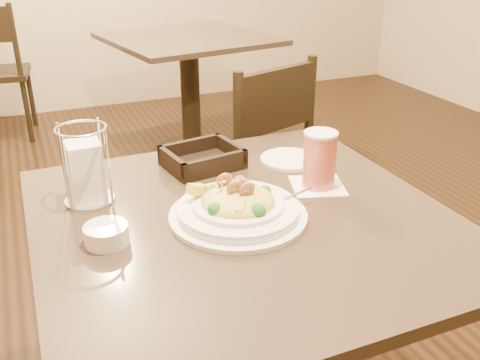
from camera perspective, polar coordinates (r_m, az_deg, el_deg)
name	(u,v)px	position (r m, az deg, el deg)	size (l,w,h in m)	color
main_table	(243,303)	(1.33, 0.34, -13.02)	(0.90, 0.90, 0.76)	black
background_table	(190,76)	(3.40, -5.39, 11.01)	(1.04, 1.04, 0.76)	black
dining_chair_near	(251,167)	(2.10, 1.16, 1.35)	(0.53, 0.53, 0.93)	black
pasta_bowl	(238,207)	(1.17, -0.24, -2.88)	(0.34, 0.31, 0.10)	white
drink_glass	(319,160)	(1.31, 8.46, 2.11)	(0.16, 0.16, 0.14)	white
bread_basket	(202,160)	(1.44, -4.03, 2.19)	(0.21, 0.18, 0.05)	black
napkin_caddy	(86,170)	(1.27, -16.09, 1.02)	(0.12, 0.12, 0.19)	silver
side_plate	(289,159)	(1.48, 5.23, 2.20)	(0.16, 0.16, 0.01)	white
butter_ramekin	(106,234)	(1.12, -14.07, -5.64)	(0.09, 0.09, 0.04)	white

